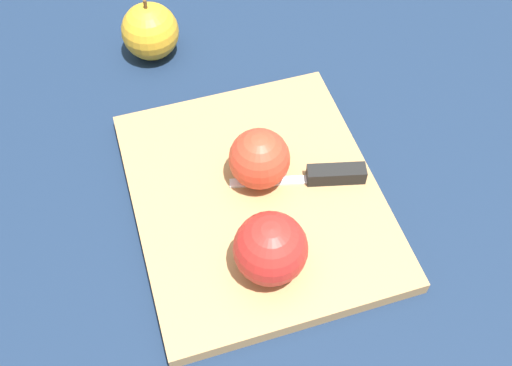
# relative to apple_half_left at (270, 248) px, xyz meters

# --- Properties ---
(ground_plane) EXTENTS (4.00, 4.00, 0.00)m
(ground_plane) POSITION_rel_apple_half_left_xyz_m (0.10, -0.01, -0.06)
(ground_plane) COLOR #14233D
(cutting_board) EXTENTS (0.34, 0.29, 0.02)m
(cutting_board) POSITION_rel_apple_half_left_xyz_m (0.10, -0.01, -0.05)
(cutting_board) COLOR #A37A4C
(cutting_board) RESTS_ON ground_plane
(apple_half_left) EXTENTS (0.08, 0.08, 0.08)m
(apple_half_left) POSITION_rel_apple_half_left_xyz_m (0.00, 0.00, 0.00)
(apple_half_left) COLOR red
(apple_half_left) RESTS_ON cutting_board
(apple_half_right) EXTENTS (0.07, 0.07, 0.07)m
(apple_half_right) POSITION_rel_apple_half_left_xyz_m (0.12, -0.02, -0.00)
(apple_half_right) COLOR red
(apple_half_right) RESTS_ON cutting_board
(knife) EXTENTS (0.05, 0.16, 0.02)m
(knife) POSITION_rel_apple_half_left_xyz_m (0.09, -0.10, -0.03)
(knife) COLOR silver
(knife) RESTS_ON cutting_board
(apple_whole) EXTENTS (0.08, 0.08, 0.09)m
(apple_whole) POSITION_rel_apple_half_left_xyz_m (0.40, 0.05, -0.02)
(apple_whole) COLOR gold
(apple_whole) RESTS_ON ground_plane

